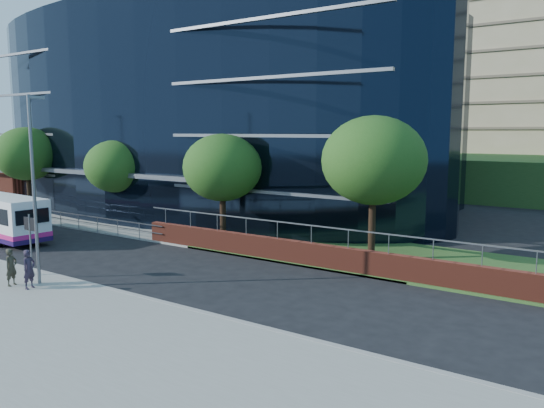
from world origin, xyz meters
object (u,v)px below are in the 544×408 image
Objects in this scene: tree_far_a at (27,154)px; streetlight_east at (34,184)px; pedestrian at (29,269)px; street_sign at (30,232)px; brick_pavilion at (20,180)px; tree_far_c at (222,168)px; pedestrian_b at (11,267)px; tree_far_d at (374,161)px; tree_far_b at (116,167)px.

streetlight_east reaches higher than tree_far_a.
pedestrian is (0.36, -0.68, -3.47)m from streetlight_east.
street_sign is at bearing 158.64° from streetlight_east.
street_sign is at bearing -29.65° from brick_pavilion.
tree_far_c is 4.10× the size of pedestrian_b.
tree_far_d is (38.00, -3.50, 3.25)m from brick_pavilion.
street_sign is 13.54m from tree_far_b.
streetlight_east is (28.00, -15.67, 2.50)m from brick_pavilion.
street_sign is 0.46× the size of tree_far_b.
tree_far_d is at bearing 1.97° from tree_far_a.
tree_far_a is at bearing 45.88° from pedestrian.
brick_pavilion is at bearing 153.45° from tree_far_a.
pedestrian is at bearing -29.97° from brick_pavilion.
brick_pavilion is at bearing 150.35° from street_sign.
street_sign is at bearing -31.17° from tree_far_a.
tree_far_a is 23.03m from pedestrian.
tree_far_c is 0.87× the size of tree_far_d.
pedestrian_b is at bearing -97.82° from tree_far_c.
pedestrian_b is at bearing -129.25° from tree_far_d.
tree_far_c is at bearing -173.66° from tree_far_d.
tree_far_a is 1.07× the size of tree_far_c.
brick_pavilion is 5.41× the size of pedestrian_b.
tree_far_d is 17.37m from pedestrian_b.
tree_far_d is 15.77m from streetlight_east.
tree_far_b is at bearing -178.49° from tree_far_d.
tree_far_a reaches higher than pedestrian_b.
brick_pavilion is 32.19m from streetlight_east.
tree_far_b reaches higher than brick_pavilion.
pedestrian is at bearing -96.21° from pedestrian_b.
tree_far_c is (2.50, 10.59, 2.39)m from street_sign.
tree_far_d is (11.50, 11.59, 3.04)m from street_sign.
tree_far_c is at bearing -2.86° from tree_far_b.
tree_far_a reaches higher than brick_pavilion.
tree_far_a is (-17.50, 10.59, 2.71)m from street_sign.
tree_far_a reaches higher than pedestrian.
pedestrian is (28.36, -16.35, -0.97)m from brick_pavilion.
tree_far_d reaches higher than pedestrian_b.
tree_far_b reaches higher than street_sign.
tree_far_c is at bearing 84.89° from streetlight_east.
brick_pavilion is 32.75m from pedestrian.
tree_far_c is 3.97× the size of pedestrian.
pedestrian is at bearing -31.48° from tree_far_a.
street_sign is at bearing -103.29° from tree_far_c.
tree_far_c reaches higher than tree_far_b.
street_sign reaches higher than pedestrian_b.
streetlight_east is at bearing -53.58° from pedestrian_b.
pedestrian is (-0.64, -11.86, -3.57)m from tree_far_c.
tree_far_c reaches higher than street_sign.
tree_far_b is at bearing 124.08° from street_sign.
tree_far_d reaches higher than pedestrian.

